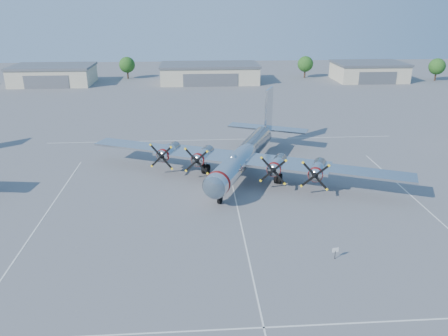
{
  "coord_description": "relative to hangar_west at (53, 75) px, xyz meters",
  "views": [
    {
      "loc": [
        -4.77,
        -47.77,
        22.83
      ],
      "look_at": [
        -1.25,
        2.94,
        3.2
      ],
      "focal_mm": 35.0,
      "sensor_mm": 36.0,
      "label": 1
    }
  ],
  "objects": [
    {
      "name": "tree_far_east",
      "position": [
        113.0,
        -1.96,
        1.51
      ],
      "size": [
        4.8,
        4.8,
        6.64
      ],
      "color": "#382619",
      "rests_on": "ground"
    },
    {
      "name": "tree_east",
      "position": [
        75.0,
        6.04,
        1.51
      ],
      "size": [
        4.8,
        4.8,
        6.64
      ],
      "color": "#382619",
      "rests_on": "ground"
    },
    {
      "name": "info_placard",
      "position": [
        53.1,
        -95.23,
        -1.89
      ],
      "size": [
        0.62,
        0.13,
        1.18
      ],
      "rotation": [
        0.0,
        0.0,
        0.14
      ],
      "color": "black",
      "rests_on": "ground"
    },
    {
      "name": "hangar_center",
      "position": [
        45.0,
        -0.0,
        -0.0
      ],
      "size": [
        28.6,
        14.6,
        5.4
      ],
      "color": "#BFB797",
      "rests_on": "ground"
    },
    {
      "name": "ground",
      "position": [
        45.0,
        -81.96,
        -2.71
      ],
      "size": [
        260.0,
        260.0,
        0.0
      ],
      "primitive_type": "plane",
      "color": "#5E5E61",
      "rests_on": "ground"
    },
    {
      "name": "hangar_east",
      "position": [
        93.0,
        0.0,
        0.0
      ],
      "size": [
        20.6,
        14.6,
        5.4
      ],
      "color": "#BFB797",
      "rests_on": "ground"
    },
    {
      "name": "parking_lines",
      "position": [
        45.0,
        -83.71,
        -2.71
      ],
      "size": [
        60.0,
        50.08,
        0.01
      ],
      "color": "silver",
      "rests_on": "ground"
    },
    {
      "name": "tree_west",
      "position": [
        20.0,
        8.04,
        1.51
      ],
      "size": [
        4.8,
        4.8,
        6.64
      ],
      "color": "#382619",
      "rests_on": "ground"
    },
    {
      "name": "hangar_west",
      "position": [
        0.0,
        0.0,
        0.0
      ],
      "size": [
        22.6,
        14.6,
        5.4
      ],
      "color": "#BFB797",
      "rests_on": "ground"
    },
    {
      "name": "main_bomber_b29",
      "position": [
        47.13,
        -73.07,
        -2.71
      ],
      "size": [
        52.24,
        45.04,
        9.71
      ],
      "primitive_type": null,
      "rotation": [
        0.0,
        0.0,
        -0.41
      ],
      "color": "silver",
      "rests_on": "ground"
    }
  ]
}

